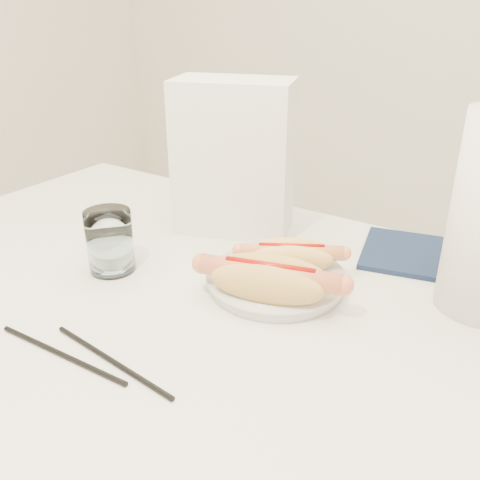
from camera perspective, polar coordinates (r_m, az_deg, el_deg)
The scene contains 9 objects.
table at distance 0.77m, azimuth -5.21°, elevation -10.49°, with size 1.20×0.80×0.75m.
plate at distance 0.77m, azimuth 3.92°, elevation -4.49°, with size 0.20×0.20×0.02m, color silver.
hotdog_left at distance 0.79m, azimuth 5.59°, elevation -1.72°, with size 0.15×0.11×0.04m.
hotdog_right at distance 0.71m, azimuth 3.24°, elevation -4.29°, with size 0.20×0.12×0.05m.
water_glass at distance 0.82m, azimuth -13.99°, elevation -0.13°, with size 0.07×0.07×0.10m, color silver.
chopstick_near at distance 0.67m, azimuth -18.86°, elevation -11.69°, with size 0.01×0.01×0.20m, color black.
chopstick_far at distance 0.64m, azimuth -13.80°, elevation -12.64°, with size 0.01×0.01×0.20m, color black.
napkin_box at distance 0.92m, azimuth -0.68°, elevation 8.95°, with size 0.20×0.11×0.27m, color white.
navy_napkin at distance 0.90m, azimuth 18.28°, elevation -1.44°, with size 0.16×0.16×0.01m, color #111D38.
Camera 1 is at (0.40, -0.48, 1.14)m, focal length 39.17 mm.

